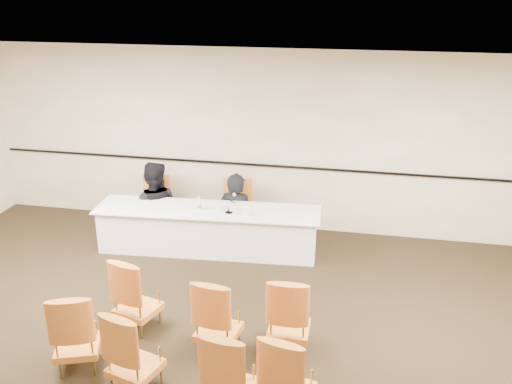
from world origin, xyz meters
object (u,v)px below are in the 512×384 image
panelist_main_chair (236,210)px  aud_chair_front_mid (218,315)px  aud_chair_front_left (137,293)px  panelist_main (236,222)px  aud_chair_back_left (134,349)px  water_bottle (199,203)px  aud_chair_front_right (289,312)px  aud_chair_back_mid (230,370)px  microphone (229,204)px  aud_chair_back_right (288,374)px  drinking_glass (218,208)px  aud_chair_extra (76,329)px  coffee_cup (246,212)px  panel_table (208,230)px  panelist_second_chair (154,206)px  panelist_second (155,212)px

panelist_main_chair → aud_chair_front_mid: bearing=-84.4°
aud_chair_front_left → aud_chair_front_mid: (1.08, -0.26, 0.00)m
panelist_main_chair → aud_chair_front_left: same height
panelist_main → aud_chair_back_left: (-0.16, -3.79, 0.21)m
panelist_main_chair → water_bottle: panelist_main_chair is taller
aud_chair_front_right → aud_chair_front_left: bearing=177.0°
aud_chair_front_left → aud_chair_back_left: bearing=-52.6°
aud_chair_front_right → aud_chair_back_left: size_ratio=1.00×
panelist_main_chair → aud_chair_back_mid: (0.88, -3.91, 0.00)m
panelist_main → aud_chair_front_mid: 3.05m
panelist_main → microphone: size_ratio=5.99×
aud_chair_back_right → aud_chair_front_right: bearing=110.6°
drinking_glass → aud_chair_front_left: size_ratio=0.11×
drinking_glass → aud_chair_extra: aud_chair_extra is taller
microphone → aud_chair_front_left: size_ratio=0.30×
coffee_cup → microphone: bearing=169.6°
water_bottle → coffee_cup: size_ratio=1.64×
panel_table → aud_chair_front_left: (-0.25, -2.19, 0.13)m
drinking_glass → panelist_main: bearing=77.1°
water_bottle → aud_chair_back_mid: 3.57m
panel_table → aud_chair_extra: (-0.60, -3.04, 0.13)m
aud_chair_front_right → aud_chair_back_right: size_ratio=1.00×
panelist_second_chair → coffee_cup: 1.81m
water_bottle → coffee_cup: 0.76m
panelist_main → panelist_second: bearing=9.8°
aud_chair_front_right → drinking_glass: bearing=121.5°
aud_chair_back_left → aud_chair_extra: 0.78m
aud_chair_back_left → aud_chair_back_right: size_ratio=1.00×
panelist_second_chair → panel_table: bearing=-27.5°
panelist_main → panelist_second_chair: (-1.37, -0.10, 0.21)m
panel_table → panelist_second_chair: (-1.05, 0.45, 0.13)m
panelist_main → aud_chair_front_left: size_ratio=1.78×
panelist_second → aud_chair_extra: (0.45, -3.49, 0.11)m
aud_chair_extra → water_bottle: bearing=60.7°
panelist_second → aud_chair_front_mid: (1.88, -2.91, 0.11)m
microphone → aud_chair_front_right: 2.53m
panelist_second_chair → water_bottle: (0.94, -0.51, 0.33)m
aud_chair_front_mid → aud_chair_front_right: 0.81m
coffee_cup → aud_chair_back_left: 3.16m
aud_chair_front_left → aud_chair_back_right: bearing=-12.7°
panelist_second_chair → aud_chair_front_left: (0.80, -2.65, 0.00)m
panel_table → aud_chair_front_mid: (0.83, -2.45, 0.13)m
panel_table → panelist_main: bearing=56.0°
aud_chair_front_mid → panel_table: bearing=115.9°
microphone → aud_chair_extra: 3.13m
panel_table → water_bottle: size_ratio=15.57×
aud_chair_front_mid → aud_chair_back_right: (0.92, -0.85, 0.00)m
panelist_second → aud_chair_extra: panelist_second is taller
panelist_main_chair → aud_chair_back_mid: bearing=-81.4°
coffee_cup → aud_chair_front_left: size_ratio=0.14×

